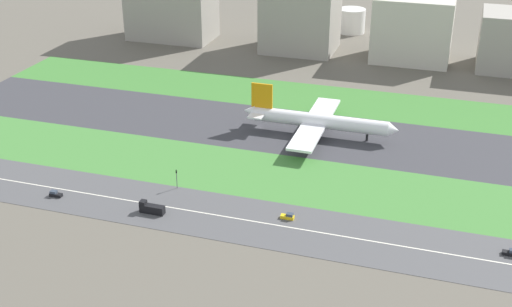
{
  "coord_description": "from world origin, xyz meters",
  "views": [
    {
      "loc": [
        77.99,
        -248.54,
        113.75
      ],
      "look_at": [
        10.68,
        -36.5,
        6.0
      ],
      "focal_mm": 46.91,
      "sensor_mm": 36.0,
      "label": 1
    }
  ],
  "objects": [
    {
      "name": "ground_plane",
      "position": [
        0.0,
        0.0,
        0.0
      ],
      "size": [
        800.0,
        800.0,
        0.0
      ],
      "primitive_type": "plane",
      "color": "#5B564C"
    },
    {
      "name": "runway",
      "position": [
        0.0,
        0.0,
        0.05
      ],
      "size": [
        280.0,
        46.0,
        0.1
      ],
      "primitive_type": "cube",
      "color": "#38383D",
      "rests_on": "ground_plane"
    },
    {
      "name": "grass_median_north",
      "position": [
        0.0,
        41.0,
        0.05
      ],
      "size": [
        280.0,
        36.0,
        0.1
      ],
      "primitive_type": "cube",
      "color": "#3D7A33",
      "rests_on": "ground_plane"
    },
    {
      "name": "grass_median_south",
      "position": [
        0.0,
        -41.0,
        0.05
      ],
      "size": [
        280.0,
        36.0,
        0.1
      ],
      "primitive_type": "cube",
      "color": "#427F38",
      "rests_on": "ground_plane"
    },
    {
      "name": "highway",
      "position": [
        0.0,
        -73.0,
        0.05
      ],
      "size": [
        280.0,
        28.0,
        0.1
      ],
      "primitive_type": "cube",
      "color": "#4C4C4F",
      "rests_on": "ground_plane"
    },
    {
      "name": "highway_centerline",
      "position": [
        0.0,
        -73.0,
        0.11
      ],
      "size": [
        266.0,
        0.5,
        0.01
      ],
      "primitive_type": "cube",
      "color": "silver",
      "rests_on": "highway"
    },
    {
      "name": "airliner",
      "position": [
        25.03,
        0.0,
        6.23
      ],
      "size": [
        65.0,
        56.0,
        19.7
      ],
      "color": "white",
      "rests_on": "runway"
    },
    {
      "name": "car_1",
      "position": [
        -48.7,
        -78.0,
        0.92
      ],
      "size": [
        4.4,
        1.8,
        2.0
      ],
      "rotation": [
        0.0,
        0.0,
        3.14
      ],
      "color": "black",
      "rests_on": "highway"
    },
    {
      "name": "car_2",
      "position": [
        31.59,
        -68.0,
        0.92
      ],
      "size": [
        4.4,
        1.8,
        2.0
      ],
      "color": "yellow",
      "rests_on": "highway"
    },
    {
      "name": "truck_0",
      "position": [
        -12.27,
        -78.0,
        1.67
      ],
      "size": [
        8.4,
        2.5,
        4.0
      ],
      "rotation": [
        0.0,
        0.0,
        3.14
      ],
      "color": "black",
      "rests_on": "highway"
    },
    {
      "name": "car_0",
      "position": [
        100.04,
        -68.0,
        0.92
      ],
      "size": [
        4.4,
        1.8,
        2.0
      ],
      "color": "black",
      "rests_on": "highway"
    },
    {
      "name": "traffic_light",
      "position": [
        -11.02,
        -60.01,
        4.29
      ],
      "size": [
        0.36,
        0.5,
        7.2
      ],
      "color": "#4C4C51",
      "rests_on": "highway"
    },
    {
      "name": "terminal_building",
      "position": [
        -90.0,
        114.0,
        23.27
      ],
      "size": [
        49.82,
        29.08,
        46.54
      ],
      "primitive_type": "cube",
      "color": "#9E998E",
      "rests_on": "ground_plane"
    },
    {
      "name": "hangar_building",
      "position": [
        -10.71,
        114.0,
        22.27
      ],
      "size": [
        40.48,
        33.69,
        44.54
      ],
      "primitive_type": "cube",
      "color": "#9E998E",
      "rests_on": "ground_plane"
    },
    {
      "name": "office_tower",
      "position": [
        51.7,
        114.0,
        17.39
      ],
      "size": [
        41.38,
        30.98,
        34.77
      ],
      "primitive_type": "cube",
      "color": "beige",
      "rests_on": "ground_plane"
    },
    {
      "name": "fuel_tank_west",
      "position": [
        10.91,
        159.0,
        7.39
      ],
      "size": [
        16.62,
        16.62,
        14.79
      ],
      "primitive_type": "cylinder",
      "color": "silver",
      "rests_on": "ground_plane"
    }
  ]
}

